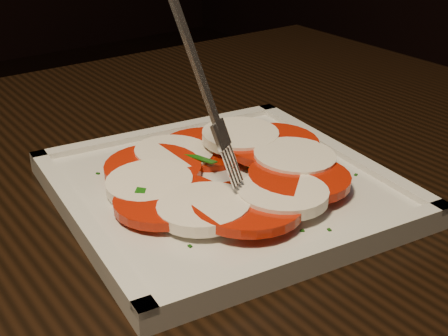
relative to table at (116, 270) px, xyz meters
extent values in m
cube|color=black|center=(0.00, 0.00, 0.08)|extent=(1.22, 0.83, 0.04)
cylinder|color=black|center=(0.55, 0.33, -0.30)|extent=(0.06, 0.06, 0.71)
cylinder|color=black|center=(0.07, 0.47, -0.45)|extent=(0.04, 0.04, 0.41)
cube|color=silver|center=(0.08, -0.09, 0.11)|extent=(0.32, 0.32, 0.01)
cylinder|color=#BE1604|center=(0.10, -0.02, 0.12)|extent=(0.09, 0.09, 0.01)
cylinder|color=white|center=(0.06, -0.02, 0.12)|extent=(0.08, 0.08, 0.02)
cylinder|color=#BE1604|center=(0.03, -0.03, 0.12)|extent=(0.09, 0.09, 0.01)
cylinder|color=white|center=(0.01, -0.06, 0.12)|extent=(0.08, 0.08, 0.01)
cylinder|color=#BE1604|center=(0.01, -0.10, 0.12)|extent=(0.09, 0.09, 0.01)
cylinder|color=white|center=(0.02, -0.13, 0.12)|extent=(0.08, 0.08, 0.02)
cylinder|color=#BE1604|center=(0.05, -0.15, 0.13)|extent=(0.09, 0.09, 0.01)
cylinder|color=white|center=(0.09, -0.15, 0.13)|extent=(0.08, 0.08, 0.01)
cylinder|color=#BE1604|center=(0.12, -0.14, 0.13)|extent=(0.09, 0.09, 0.01)
cylinder|color=white|center=(0.14, -0.11, 0.13)|extent=(0.08, 0.08, 0.01)
cylinder|color=#BE1604|center=(0.14, -0.07, 0.13)|extent=(0.09, 0.09, 0.01)
cylinder|color=white|center=(0.13, -0.04, 0.13)|extent=(0.08, 0.08, 0.01)
cube|color=#165B0F|center=(0.01, -0.09, 0.12)|extent=(0.04, 0.04, 0.01)
cube|color=#165B0F|center=(0.13, -0.13, 0.12)|extent=(0.03, 0.04, 0.01)
cube|color=#165B0F|center=(0.11, -0.13, 0.12)|extent=(0.02, 0.04, 0.00)
cube|color=#165B0F|center=(0.13, -0.09, 0.12)|extent=(0.02, 0.03, 0.00)
cube|color=#165B0F|center=(0.08, -0.05, 0.12)|extent=(0.02, 0.04, 0.00)
cube|color=#165B0F|center=(0.13, -0.11, 0.12)|extent=(0.03, 0.04, 0.00)
cube|color=#165B0F|center=(0.12, -0.09, 0.12)|extent=(0.04, 0.01, 0.01)
cube|color=#0F3B0A|center=(0.16, -0.06, 0.11)|extent=(0.00, 0.00, 0.00)
cube|color=#0F3B0A|center=(-0.01, -0.09, 0.11)|extent=(0.00, 0.00, 0.00)
cube|color=#0F3B0A|center=(0.18, -0.15, 0.11)|extent=(0.00, 0.00, 0.00)
cube|color=#0F3B0A|center=(0.08, 0.02, 0.11)|extent=(0.00, 0.00, 0.00)
cube|color=#0F3B0A|center=(0.07, 0.04, 0.11)|extent=(0.00, 0.00, 0.00)
cube|color=#0F3B0A|center=(-0.03, -0.10, 0.11)|extent=(0.00, 0.00, 0.00)
cube|color=#0F3B0A|center=(0.11, 0.02, 0.11)|extent=(0.00, 0.00, 0.00)
cube|color=#0F3B0A|center=(-0.01, 0.00, 0.11)|extent=(0.00, 0.00, 0.00)
cube|color=#0F3B0A|center=(0.18, -0.08, 0.11)|extent=(0.00, 0.00, 0.00)
cube|color=#0F3B0A|center=(0.19, -0.09, 0.11)|extent=(0.00, 0.00, 0.00)
cube|color=#0F3B0A|center=(0.09, 0.01, 0.11)|extent=(0.00, 0.00, 0.00)
cube|color=#0F3B0A|center=(0.17, -0.07, 0.11)|extent=(0.00, 0.00, 0.00)
cube|color=#0F3B0A|center=(0.02, -0.01, 0.11)|extent=(0.00, 0.00, 0.00)
cube|color=#0F3B0A|center=(0.02, 0.02, 0.11)|extent=(0.00, 0.00, 0.00)
cube|color=#0F3B0A|center=(0.01, 0.00, 0.11)|extent=(0.00, 0.00, 0.00)
cube|color=#0F3B0A|center=(0.09, -0.20, 0.11)|extent=(0.00, 0.00, 0.00)
cube|color=#0F3B0A|center=(0.15, -0.15, 0.11)|extent=(0.00, 0.00, 0.00)
cube|color=#0F3B0A|center=(-0.01, -0.16, 0.11)|extent=(0.00, 0.00, 0.00)
cube|color=#0F3B0A|center=(0.07, -0.19, 0.11)|extent=(0.00, 0.00, 0.00)
cube|color=#0F3B0A|center=(0.15, 0.00, 0.11)|extent=(0.00, 0.00, 0.00)
camera|label=1|loc=(-0.23, -0.49, 0.38)|focal=50.00mm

